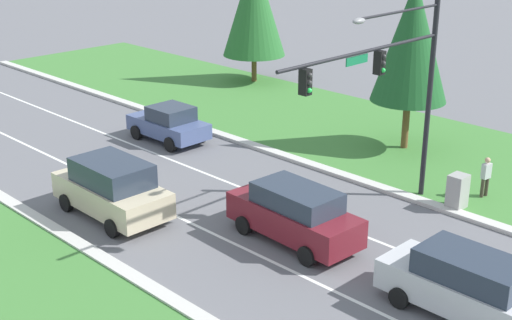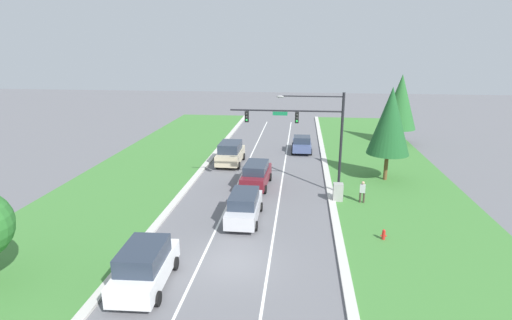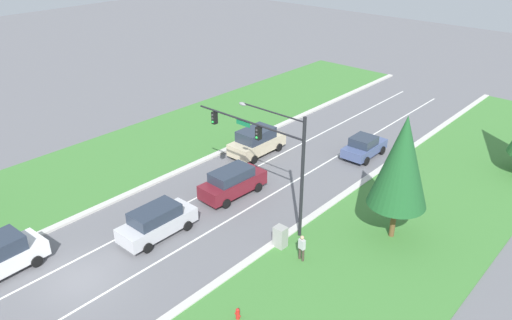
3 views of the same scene
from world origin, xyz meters
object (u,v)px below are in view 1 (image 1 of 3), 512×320
Objects in this scene: pedestrian at (486,176)px; traffic_signal_mast at (394,77)px; silver_suv at (467,285)px; conifer_near_right_tree at (412,41)px; utility_cabinet at (457,192)px; conifer_far_right_tree at (254,5)px; slate_blue_sedan at (169,124)px; champagne_suv at (112,188)px; burgundy_suv at (295,214)px.

traffic_signal_mast is at bearing -15.92° from pedestrian.
silver_suv is 14.72m from conifer_near_right_tree.
silver_suv is at bearing -139.09° from conifer_near_right_tree.
silver_suv is 2.89× the size of pedestrian.
traffic_signal_mast reaches higher than utility_cabinet.
utility_cabinet is at bearing -113.41° from conifer_far_right_tree.
conifer_near_right_tree is (4.36, 5.28, 4.39)m from utility_cabinet.
silver_suv reaches higher than slate_blue_sedan.
champagne_suv is 14.23m from pedestrian.
silver_suv is 18.25m from slate_blue_sedan.
conifer_far_right_tree is at bearing 74.13° from conifer_near_right_tree.
utility_cabinet is (6.32, 3.97, -0.29)m from silver_suv.
champagne_suv is at bearing 104.12° from silver_suv.
burgundy_suv is at bearing -9.79° from pedestrian.
conifer_near_right_tree is at bearing -105.87° from conifer_far_right_tree.
slate_blue_sedan is at bearing 100.86° from utility_cabinet.
traffic_signal_mast is at bearing -9.76° from burgundy_suv.
champagne_suv is 6.88m from burgundy_suv.
traffic_signal_mast is 7.56m from conifer_near_right_tree.
silver_suv is 6.50m from burgundy_suv.
burgundy_suv is at bearing 89.69° from silver_suv.
conifer_far_right_tree reaches higher than silver_suv.
utility_cabinet is at bearing -129.55° from conifer_near_right_tree.
burgundy_suv is 2.96× the size of pedestrian.
silver_suv is 0.98× the size of burgundy_suv.
pedestrian is (11.15, -8.84, -0.15)m from champagne_suv.
slate_blue_sedan is 11.89m from conifer_near_right_tree.
conifer_near_right_tree reaches higher than burgundy_suv.
conifer_near_right_tree reaches higher than champagne_suv.
champagne_suv is 8.60m from slate_blue_sedan.
utility_cabinet is 0.17× the size of conifer_far_right_tree.
slate_blue_sedan is 14.16m from utility_cabinet.
conifer_near_right_tree is at bearing 28.76° from traffic_signal_mast.
pedestrian is 7.38m from conifer_near_right_tree.
slate_blue_sedan is 11.93m from burgundy_suv.
pedestrian is at bearing -115.90° from conifer_near_right_tree.
slate_blue_sedan is at bearing -63.64° from pedestrian.
burgundy_suv is 3.60× the size of utility_cabinet.
traffic_signal_mast is 4.98× the size of pedestrian.
champagne_suv is 12.99m from silver_suv.
traffic_signal_mast is 13.00m from slate_blue_sedan.
burgundy_suv is (0.05, 6.50, 0.04)m from silver_suv.
traffic_signal_mast is 1.07× the size of conifer_near_right_tree.
traffic_signal_mast is 1.68× the size of burgundy_suv.
champagne_suv is at bearing -142.83° from slate_blue_sedan.
silver_suv is 0.62× the size of conifer_near_right_tree.
burgundy_suv is (3.19, -6.10, -0.06)m from champagne_suv.
traffic_signal_mast is 1.06× the size of conifer_far_right_tree.
burgundy_suv reaches higher than silver_suv.
slate_blue_sedan is (-0.40, 12.26, -4.32)m from traffic_signal_mast.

